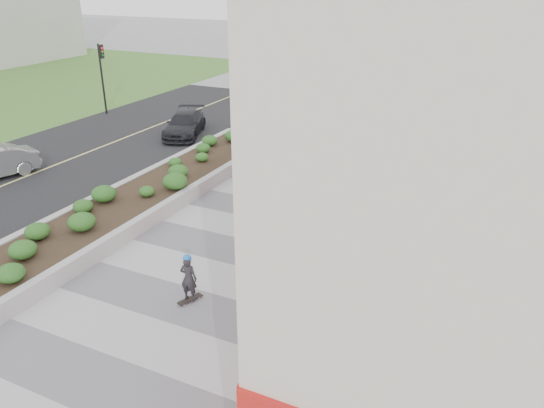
{
  "coord_description": "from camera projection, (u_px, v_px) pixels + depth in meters",
  "views": [
    {
      "loc": [
        6.77,
        -7.76,
        8.08
      ],
      "look_at": [
        -0.1,
        6.57,
        1.1
      ],
      "focal_mm": 35.0,
      "sensor_mm": 36.0,
      "label": 1
    }
  ],
  "objects": [
    {
      "name": "traffic_signal_near",
      "position": [
        240.0,
        79.0,
        28.53
      ],
      "size": [
        0.33,
        0.28,
        4.2
      ],
      "color": "black",
      "rests_on": "ground"
    },
    {
      "name": "street",
      "position": [
        28.0,
        176.0,
        22.86
      ],
      "size": [
        10.0,
        40.0,
        0.0
      ],
      "primitive_type": "cube",
      "color": "black",
      "rests_on": "ground"
    },
    {
      "name": "manhole_cover",
      "position": [
        236.0,
        291.0,
        14.61
      ],
      "size": [
        0.44,
        0.44,
        0.01
      ],
      "primitive_type": "cylinder",
      "color": "#595654",
      "rests_on": "ground"
    },
    {
      "name": "walkway",
      "position": [
        220.0,
        287.0,
        14.81
      ],
      "size": [
        8.0,
        36.0,
        0.01
      ],
      "primitive_type": "cube",
      "color": "#A8A8AD",
      "rests_on": "ground"
    },
    {
      "name": "car_dark",
      "position": [
        185.0,
        124.0,
        28.3
      ],
      "size": [
        3.12,
        4.54,
        1.22
      ],
      "primitive_type": "imported",
      "rotation": [
        0.0,
        0.0,
        0.37
      ],
      "color": "black",
      "rests_on": "ground"
    },
    {
      "name": "planter",
      "position": [
        149.0,
        192.0,
        20.12
      ],
      "size": [
        3.0,
        18.0,
        0.9
      ],
      "color": "#9E9EA0",
      "rests_on": "ground"
    },
    {
      "name": "building",
      "position": [
        527.0,
        126.0,
        15.39
      ],
      "size": [
        6.04,
        24.08,
        8.0
      ],
      "color": "beige",
      "rests_on": "ground"
    },
    {
      "name": "skateboarder",
      "position": [
        189.0,
        278.0,
        13.87
      ],
      "size": [
        0.5,
        0.74,
        1.42
      ],
      "rotation": [
        0.0,
        0.0,
        -0.36
      ],
      "color": "beige",
      "rests_on": "ground"
    },
    {
      "name": "traffic_signal_far",
      "position": [
        102.0,
        68.0,
        31.76
      ],
      "size": [
        0.33,
        0.28,
        4.2
      ],
      "color": "black",
      "rests_on": "ground"
    },
    {
      "name": "ground",
      "position": [
        154.0,
        350.0,
        12.33
      ],
      "size": [
        160.0,
        160.0,
        0.0
      ],
      "primitive_type": "plane",
      "color": "gray",
      "rests_on": "ground"
    }
  ]
}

